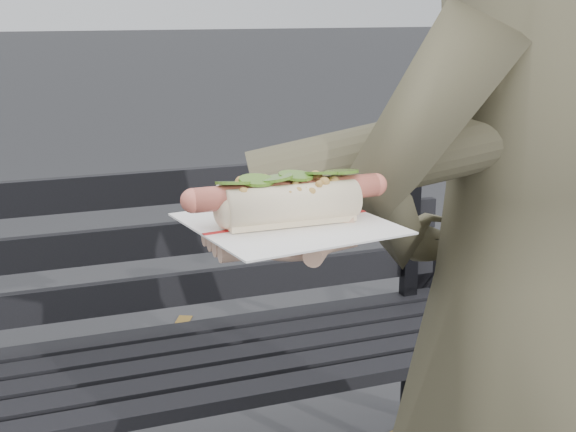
% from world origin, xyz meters
% --- Properties ---
extents(park_bench, '(1.50, 0.44, 0.88)m').
position_xyz_m(park_bench, '(-0.00, 0.91, 0.52)').
color(park_bench, black).
rests_on(park_bench, ground).
extents(person, '(0.66, 0.51, 1.61)m').
position_xyz_m(person, '(0.31, 0.09, 0.80)').
color(person, brown).
rests_on(person, ground).
extents(held_hotdog, '(0.62, 0.32, 0.20)m').
position_xyz_m(held_hotdog, '(0.11, 0.04, 1.07)').
color(held_hotdog, brown).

